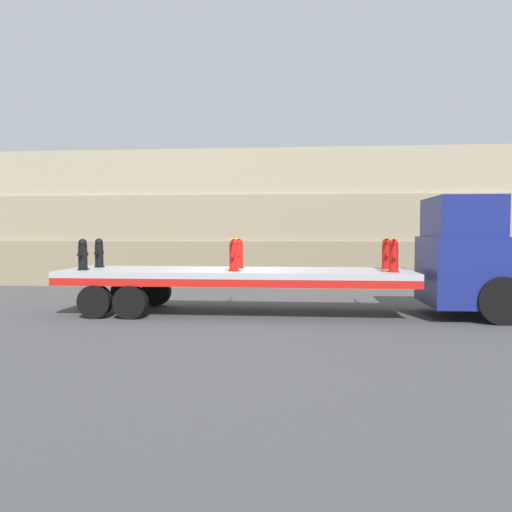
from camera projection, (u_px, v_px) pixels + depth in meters
name	position (u px, v px, depth m)	size (l,w,h in m)	color
ground_plane	(237.00, 313.00, 13.65)	(120.00, 120.00, 0.00)	#474749
rock_cliff	(260.00, 219.00, 21.28)	(60.00, 3.30, 5.59)	gray
truck_cab	(471.00, 258.00, 13.03)	(2.25, 2.60, 3.12)	navy
flatbed_trailer	(217.00, 277.00, 13.66)	(9.40, 2.58, 1.19)	#B2B2B7
fire_hydrant_black_near_0	(83.00, 255.00, 13.40)	(0.30, 0.48, 0.84)	black
fire_hydrant_black_far_0	(99.00, 253.00, 14.49)	(0.30, 0.48, 0.84)	black
fire_hydrant_red_near_1	(234.00, 255.00, 13.04)	(0.30, 0.48, 0.84)	red
fire_hydrant_red_far_1	(239.00, 254.00, 14.12)	(0.30, 0.48, 0.84)	red
fire_hydrant_red_near_2	(394.00, 256.00, 12.67)	(0.30, 0.48, 0.84)	red
fire_hydrant_red_far_2	(386.00, 254.00, 13.76)	(0.30, 0.48, 0.84)	red
cargo_strap_rear	(236.00, 238.00, 13.56)	(0.05, 2.68, 0.01)	yellow
cargo_strap_middle	(390.00, 239.00, 13.19)	(0.05, 2.68, 0.01)	yellow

